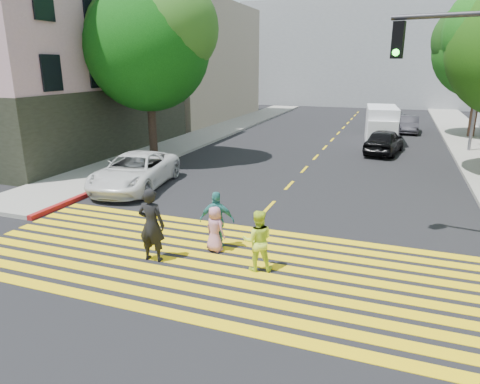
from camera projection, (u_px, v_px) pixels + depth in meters
The scene contains 19 objects.
ground at pixel (195, 286), 9.75m from camera, with size 120.00×120.00×0.00m, color black.
sidewalk_left at pixel (221, 130), 32.32m from camera, with size 3.00×40.00×0.15m, color gray.
curb_red at pixel (106, 186), 17.40m from camera, with size 0.20×8.00×0.16m, color maroon.
crosswalk at pixel (217, 262), 10.90m from camera, with size 13.40×5.30×0.01m.
lane_line at pixel (335, 136), 29.99m from camera, with size 0.12×34.40×0.01m.
building_left_pink at pixel (32, 69), 24.50m from camera, with size 12.10×14.10×11.00m.
building_left_tan at pixel (169, 62), 38.77m from camera, with size 12.00×16.00×10.00m, color tan.
backdrop_block at pixel (369, 54), 51.20m from camera, with size 30.00×8.00×12.00m, color gray.
tree_left at pixel (149, 41), 20.80m from camera, with size 7.01×6.48×8.80m.
pedestrian_man at pixel (152, 225), 10.80m from camera, with size 0.70×0.46×1.93m, color black.
pedestrian_woman at pixel (258, 241), 10.32m from camera, with size 0.75×0.58×1.54m, color #D3F339.
pedestrian_child at pixel (215, 229), 11.44m from camera, with size 0.61×0.40×1.26m, color #BA7691.
pedestrian_extra at pixel (217, 220), 11.56m from camera, with size 0.94×0.39×1.61m, color teal.
white_sedan at pixel (135, 171), 17.31m from camera, with size 2.32×5.03×1.40m, color silver.
dark_car_near at pixel (384, 141), 23.98m from camera, with size 1.66×4.14×1.41m, color black.
silver_car at pixel (394, 118), 35.44m from camera, with size 1.68×4.13×1.20m, color gray.
dark_car_parked at pixel (409, 124), 31.43m from camera, with size 1.27×3.65×1.20m, color #24232A.
white_van at pixel (381, 126), 27.32m from camera, with size 2.21×4.92×2.26m.
street_lamp at pixel (480, 52), 22.88m from camera, with size 2.13×0.74×9.52m.
Camera 1 is at (3.97, -7.84, 4.86)m, focal length 32.00 mm.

